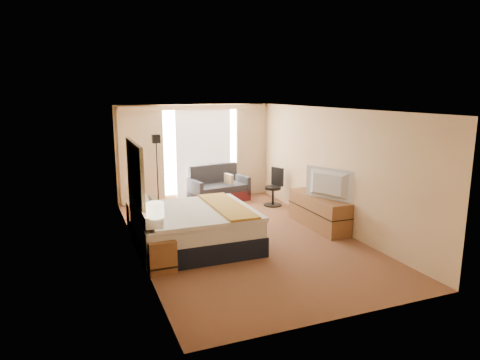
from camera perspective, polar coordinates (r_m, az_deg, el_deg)
name	(u,v)px	position (r m, az deg, el deg)	size (l,w,h in m)	color
floor	(241,237)	(8.89, 0.18, -7.56)	(4.20, 7.00, 0.02)	#512017
ceiling	(241,109)	(8.40, 0.19, 9.43)	(4.20, 7.00, 0.02)	silver
wall_back	(194,152)	(11.83, -6.13, 3.70)	(4.20, 0.02, 2.60)	#DFC087
wall_front	(345,224)	(5.55, 13.77, -5.76)	(4.20, 0.02, 2.60)	#DFC087
wall_left	(135,183)	(8.03, -13.88, -0.38)	(0.02, 7.00, 2.60)	#DFC087
wall_right	(331,168)	(9.52, 12.01, 1.56)	(0.02, 7.00, 2.60)	#DFC087
headboard	(135,182)	(8.23, -13.79, -0.22)	(0.06, 1.85, 1.50)	black
nightstand_left	(161,254)	(7.36, -10.54, -9.69)	(0.45, 0.52, 0.55)	#965836
nightstand_right	(138,215)	(9.70, -13.43, -4.53)	(0.45, 0.52, 0.55)	#965836
media_dresser	(318,211)	(9.58, 10.42, -4.13)	(0.50, 1.80, 0.70)	#965836
window	(203,151)	(11.87, -4.92, 3.85)	(2.30, 0.02, 2.30)	white
curtains	(195,149)	(11.71, -6.00, 4.15)	(4.12, 0.19, 2.56)	beige
bed	(194,228)	(8.24, -6.14, -6.34)	(2.19, 2.01, 1.07)	black
loveseat	(218,189)	(11.71, -2.91, -1.22)	(1.66, 1.07, 0.97)	#55181A
floor_lamp	(157,158)	(10.42, -11.03, 2.85)	(0.25, 0.25, 1.94)	black
desk_chair	(274,189)	(11.23, 4.59, -1.16)	(0.50, 0.50, 0.99)	black
lamp_left	(155,211)	(7.13, -11.23, -4.04)	(0.29, 0.29, 0.61)	black
lamp_right	(136,183)	(9.54, -13.67, -0.34)	(0.27, 0.27, 0.58)	black
tissue_box	(166,235)	(7.27, -9.90, -7.19)	(0.11, 0.11, 0.10)	#87A5D1
telephone	(138,202)	(9.54, -13.50, -2.88)	(0.18, 0.14, 0.07)	black
television	(327,184)	(9.11, 11.48, -0.57)	(1.16, 0.15, 0.67)	black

